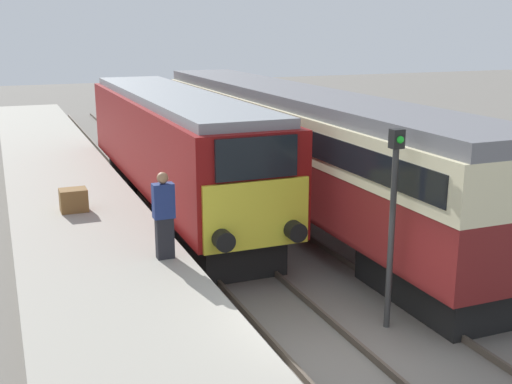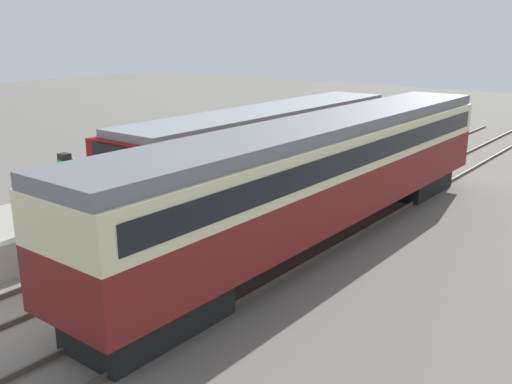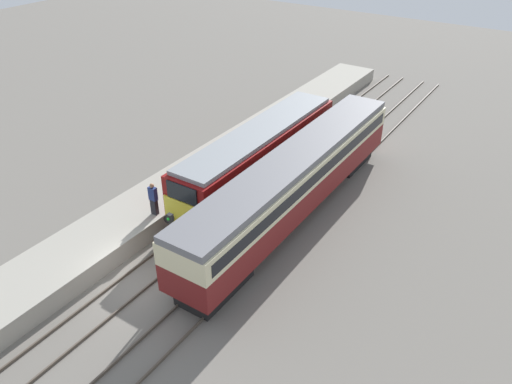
# 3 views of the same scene
# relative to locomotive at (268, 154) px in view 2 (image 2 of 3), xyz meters

# --- Properties ---
(platform_left) EXTENTS (3.50, 50.00, 1.05)m
(platform_left) POSITION_rel_locomotive_xyz_m (-3.30, -2.67, -1.60)
(platform_left) COLOR #9E998C
(platform_left) RESTS_ON ground_plane
(rails_near_track) EXTENTS (1.51, 60.00, 0.14)m
(rails_near_track) POSITION_rel_locomotive_xyz_m (0.00, -5.67, -2.06)
(rails_near_track) COLOR #4C4238
(rails_near_track) RESTS_ON ground_plane
(rails_far_track) EXTENTS (1.50, 60.00, 0.14)m
(rails_far_track) POSITION_rel_locomotive_xyz_m (3.40, -5.67, -2.06)
(rails_far_track) COLOR #4C4238
(rails_far_track) RESTS_ON ground_plane
(locomotive) EXTENTS (2.70, 14.34, 3.80)m
(locomotive) POSITION_rel_locomotive_xyz_m (0.00, 0.00, 0.00)
(locomotive) COLOR black
(locomotive) RESTS_ON ground_plane
(passenger_carriage) EXTENTS (2.75, 18.99, 3.91)m
(passenger_carriage) POSITION_rel_locomotive_xyz_m (3.40, -1.63, 0.26)
(passenger_carriage) COLOR black
(passenger_carriage) RESTS_ON ground_plane
(person_on_platform) EXTENTS (0.44, 0.26, 1.85)m
(person_on_platform) POSITION_rel_locomotive_xyz_m (-2.07, -6.92, -0.15)
(person_on_platform) COLOR black
(person_on_platform) RESTS_ON platform_left
(signal_post) EXTENTS (0.24, 0.28, 3.96)m
(signal_post) POSITION_rel_locomotive_xyz_m (1.70, -9.63, 0.23)
(signal_post) COLOR #333333
(signal_post) RESTS_ON ground_plane
(luggage_crate) EXTENTS (0.70, 0.56, 0.60)m
(luggage_crate) POSITION_rel_locomotive_xyz_m (-3.43, -2.57, -0.78)
(luggage_crate) COLOR brown
(luggage_crate) RESTS_ON platform_left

